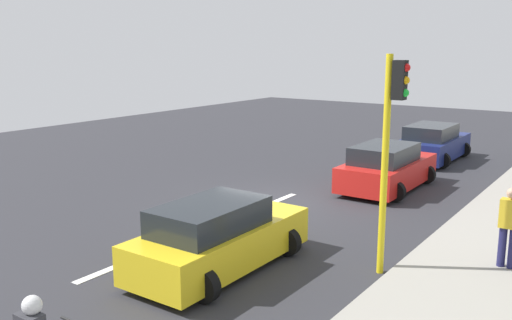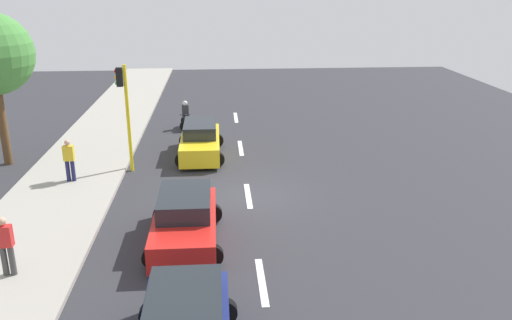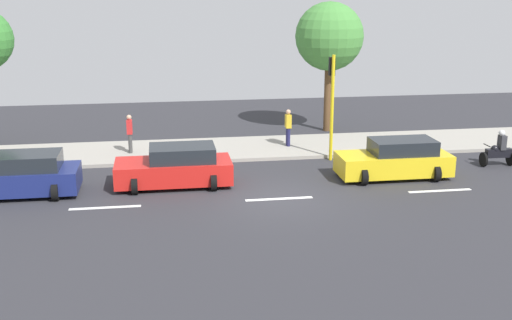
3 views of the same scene
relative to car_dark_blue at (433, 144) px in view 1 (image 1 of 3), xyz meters
name	(u,v)px [view 1 (image 1 of 3)]	position (x,y,z in m)	size (l,w,h in m)	color
ground_plane	(273,204)	(-1.87, -9.12, -0.76)	(40.00, 60.00, 0.10)	#2D2D33
lane_stripe_north	(121,265)	(-1.87, -15.12, -0.71)	(0.20, 2.40, 0.01)	white
lane_stripe_mid	(273,202)	(-1.87, -9.12, -0.71)	(0.20, 2.40, 0.01)	white
lane_stripe_south	(358,168)	(-1.87, -3.12, -0.71)	(0.20, 2.40, 0.01)	white
lane_stripe_far_south	(412,146)	(-1.87, 2.88, -0.71)	(0.20, 2.40, 0.01)	white
car_dark_blue	(433,144)	(0.00, 0.00, 0.00)	(2.29, 4.37, 1.52)	navy
car_yellow_cab	(218,237)	(0.02, -14.08, 0.00)	(2.15, 4.36, 1.52)	yellow
car_red	(387,168)	(0.28, -5.58, 0.00)	(2.29, 4.31, 1.52)	red
pedestrian_near_signal	(509,225)	(5.04, -10.84, 0.35)	(0.40, 0.24, 1.69)	#1E1E4C
traffic_light_corner	(391,134)	(2.98, -12.27, 2.22)	(0.49, 0.24, 4.50)	yellow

